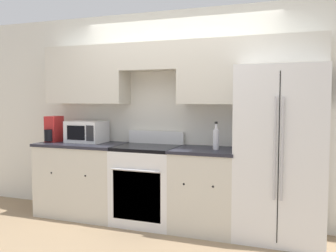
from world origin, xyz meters
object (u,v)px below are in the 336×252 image
at_px(oven_range, 147,184).
at_px(bottle, 216,138).
at_px(microwave, 87,132).
at_px(refrigerator, 281,153).

xyz_separation_m(oven_range, bottle, (0.84, 0.01, 0.59)).
bearing_deg(microwave, bottle, -2.67).
bearing_deg(oven_range, microwave, 174.24).
distance_m(refrigerator, microwave, 2.45).
distance_m(microwave, bottle, 1.75).
bearing_deg(refrigerator, oven_range, -177.70).
bearing_deg(refrigerator, bottle, -175.74).
bearing_deg(microwave, refrigerator, -0.68).
relative_size(refrigerator, microwave, 3.94).
bearing_deg(oven_range, refrigerator, 2.30).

